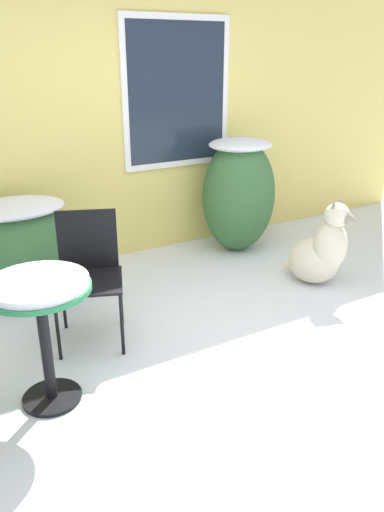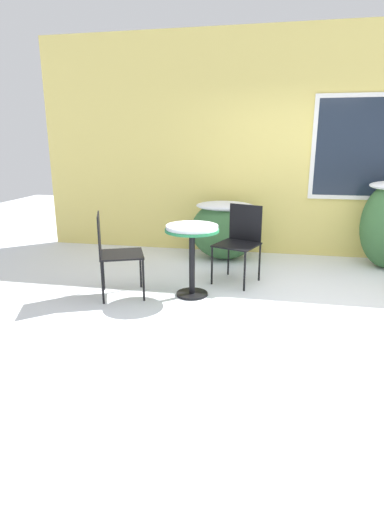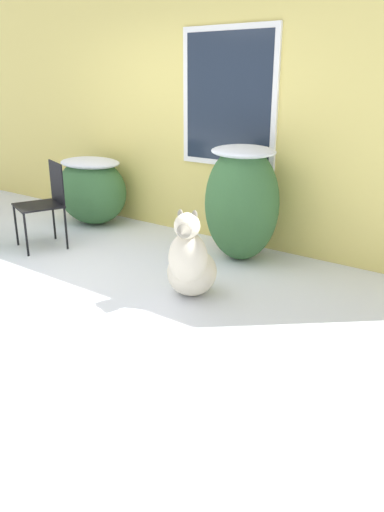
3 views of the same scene
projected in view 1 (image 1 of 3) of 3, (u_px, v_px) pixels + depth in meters
name	position (u px, v px, depth m)	size (l,w,h in m)	color
ground_plane	(235.00, 357.00, 3.49)	(16.00, 16.00, 0.00)	white
house_wall	(110.00, 94.00, 4.66)	(8.00, 0.10, 3.23)	#E5D16B
shrub_left	(19.00, 246.00, 4.22)	(0.98, 0.75, 0.85)	#386638
shrub_middle	(239.00, 192.00, 5.18)	(0.78, 0.70, 1.18)	#386638
patio_table	(41.00, 305.00, 2.82)	(0.59, 0.59, 0.81)	black
patio_chair_near_table	(88.00, 270.00, 3.57)	(0.61, 0.61, 0.94)	black
dog	(320.00, 252.00, 4.50)	(0.58, 0.67, 0.80)	beige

